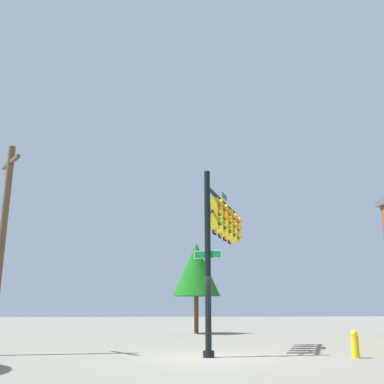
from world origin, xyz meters
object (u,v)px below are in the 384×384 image
at_px(signal_pole_assembly, 222,228).
at_px(tree_far, 196,269).
at_px(utility_pole, 2,240).
at_px(fire_hydrant, 355,344).

bearing_deg(signal_pole_assembly, tree_far, -0.74).
xyz_separation_m(signal_pole_assembly, utility_pole, (-0.66, 7.82, -0.66)).
distance_m(signal_pole_assembly, fire_hydrant, 6.00).
xyz_separation_m(fire_hydrant, tree_far, (13.24, 3.55, 3.35)).
bearing_deg(fire_hydrant, utility_pole, 80.95).
bearing_deg(fire_hydrant, signal_pole_assembly, 55.95).
relative_size(utility_pole, fire_hydrant, 8.67).
distance_m(utility_pole, tree_far, 13.91).
height_order(signal_pole_assembly, utility_pole, utility_pole).
relative_size(utility_pole, tree_far, 1.34).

